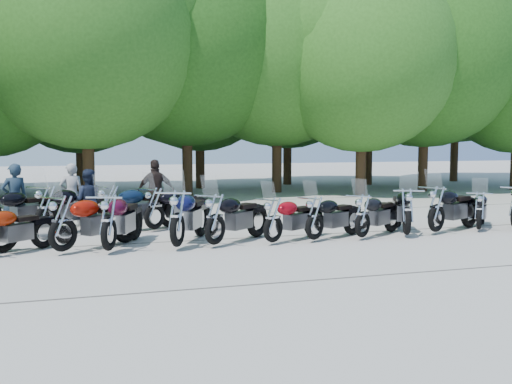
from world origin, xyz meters
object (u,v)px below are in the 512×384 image
object	(u,v)px
motorcycle_11	(479,209)
rider_3	(72,195)
motorcycle_7	(315,216)
motorcycle_8	(363,214)
motorcycle_4	(177,216)
motorcycle_5	(215,217)
motorcycle_6	(273,218)
motorcycle_10	(437,207)
motorcycle_16	(154,207)
motorcycle_15	(110,207)
motorcycle_3	(109,221)
rider_0	(15,198)
rider_1	(88,200)
rider_2	(156,192)
motorcycle_9	(407,210)
motorcycle_2	(63,221)
motorcycle_14	(47,208)

from	to	relation	value
motorcycle_11	rider_3	world-z (taller)	rider_3
motorcycle_7	motorcycle_8	size ratio (longest dim) A/B	0.99
motorcycle_4	motorcycle_11	distance (m)	7.80
motorcycle_5	motorcycle_6	size ratio (longest dim) A/B	1.11
motorcycle_10	motorcycle_16	bearing A→B (deg)	42.15
motorcycle_5	motorcycle_15	distance (m)	3.32
motorcycle_3	motorcycle_4	xyz separation A→B (m)	(1.42, 0.00, 0.03)
motorcycle_6	rider_0	distance (m)	6.72
motorcycle_7	rider_1	world-z (taller)	rider_1
rider_2	rider_3	xyz separation A→B (m)	(-2.24, 0.26, -0.04)
rider_0	motorcycle_9	bearing A→B (deg)	138.09
motorcycle_4	rider_0	distance (m)	5.03
motorcycle_9	rider_0	size ratio (longest dim) A/B	1.35
motorcycle_10	rider_2	size ratio (longest dim) A/B	1.34
motorcycle_8	rider_0	world-z (taller)	rider_0
motorcycle_4	rider_0	world-z (taller)	rider_0
motorcycle_5	motorcycle_10	bearing A→B (deg)	-128.55
rider_0	rider_3	size ratio (longest dim) A/B	1.02
motorcycle_4	motorcycle_11	xyz separation A→B (m)	(7.80, 0.25, -0.14)
motorcycle_3	rider_1	world-z (taller)	rider_1
motorcycle_2	motorcycle_11	world-z (taller)	motorcycle_2
motorcycle_11	motorcycle_16	size ratio (longest dim) A/B	0.91
motorcycle_9	rider_1	world-z (taller)	rider_1
motorcycle_8	rider_1	bearing A→B (deg)	27.41
motorcycle_5	rider_1	xyz separation A→B (m)	(-2.57, 3.25, 0.13)
motorcycle_10	rider_3	bearing A→B (deg)	37.08
motorcycle_9	motorcycle_16	distance (m)	6.28
motorcycle_11	motorcycle_14	size ratio (longest dim) A/B	0.82
motorcycle_6	motorcycle_10	xyz separation A→B (m)	(4.34, 0.20, 0.08)
motorcycle_2	motorcycle_16	world-z (taller)	motorcycle_2
motorcycle_3	rider_0	bearing A→B (deg)	-36.92
motorcycle_3	motorcycle_7	distance (m)	4.59
motorcycle_11	motorcycle_14	distance (m)	10.78
motorcycle_8	rider_2	world-z (taller)	rider_2
motorcycle_7	motorcycle_2	bearing A→B (deg)	59.27
motorcycle_7	motorcycle_15	bearing A→B (deg)	29.84
motorcycle_14	rider_2	size ratio (longest dim) A/B	1.39
motorcycle_11	motorcycle_15	xyz separation A→B (m)	(-9.02, 2.41, 0.11)
motorcycle_3	motorcycle_8	bearing A→B (deg)	-156.88
motorcycle_15	motorcycle_16	distance (m)	1.11
rider_2	motorcycle_11	bearing A→B (deg)	151.09
motorcycle_11	motorcycle_4	bearing A→B (deg)	42.35
motorcycle_3	motorcycle_6	size ratio (longest dim) A/B	1.15
motorcycle_14	rider_3	xyz separation A→B (m)	(0.59, 1.77, 0.15)
motorcycle_6	motorcycle_15	world-z (taller)	motorcycle_15
rider_1	motorcycle_2	bearing A→B (deg)	89.99
motorcycle_4	motorcycle_7	distance (m)	3.17
motorcycle_7	motorcycle_5	bearing A→B (deg)	60.47
motorcycle_6	motorcycle_2	bearing A→B (deg)	56.41
motorcycle_5	motorcycle_14	size ratio (longest dim) A/B	0.94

